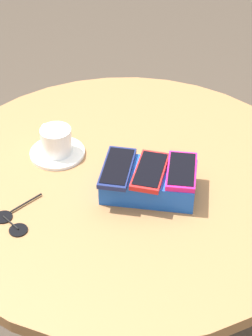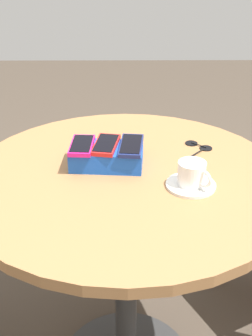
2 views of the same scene
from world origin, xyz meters
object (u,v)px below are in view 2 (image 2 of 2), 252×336
phone_box (107,156)px  saucer (191,185)px  phone_navy (131,145)px  coffee_cup (192,173)px  round_table (126,220)px  sunglasses (198,147)px  phone_magenta (82,145)px  phone_red (106,145)px

phone_box → saucer: bearing=-28.3°
phone_navy → coffee_cup: size_ratio=1.65×
round_table → phone_box: 0.20m
saucer → sunglasses: 0.24m
phone_magenta → sunglasses: 0.37m
phone_box → coffee_cup: coffee_cup is taller
round_table → phone_red: phone_red is taller
phone_box → phone_red: bearing=110.3°
phone_red → sunglasses: 0.31m
coffee_cup → sunglasses: size_ratio=0.66×
phone_navy → sunglasses: bearing=29.2°
phone_red → phone_box: bearing=-69.7°
round_table → phone_navy: size_ratio=6.25×
phone_box → phone_navy: 0.08m
round_table → coffee_cup: size_ratio=10.31×
round_table → saucer: 0.24m
phone_magenta → phone_red: (0.07, 0.00, -0.00)m
sunglasses → phone_red: bearing=-158.4°
coffee_cup → sunglasses: coffee_cup is taller
phone_red → saucer: 0.27m
phone_red → phone_navy: 0.07m
phone_red → phone_navy: bearing=-4.7°
round_table → coffee_cup: 0.27m
phone_magenta → phone_red: same height
phone_red → saucer: phone_red is taller
phone_navy → phone_box: bearing=179.3°
phone_navy → coffee_cup: 0.20m
saucer → phone_red: bearing=150.9°
round_table → phone_box: bearing=134.8°
saucer → phone_box: bearing=151.7°
phone_red → phone_navy: size_ratio=0.97×
phone_magenta → sunglasses: bearing=18.4°
phone_magenta → phone_red: size_ratio=0.92×
sunglasses → round_table: bearing=-142.7°
saucer → sunglasses: (0.05, 0.24, -0.00)m
phone_box → coffee_cup: (0.23, -0.12, 0.01)m
phone_magenta → coffee_cup: coffee_cup is taller
phone_box → phone_magenta: bearing=179.6°
round_table → phone_navy: (0.01, 0.05, 0.22)m
phone_navy → saucer: bearing=-37.7°
phone_magenta → saucer: (0.29, -0.12, -0.06)m
phone_navy → phone_magenta: bearing=179.5°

